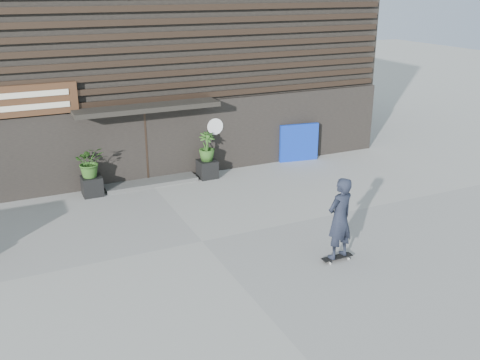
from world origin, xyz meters
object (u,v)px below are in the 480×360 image
blue_tarp (299,143)px  skateboarder (340,219)px  planter_pot_right (207,169)px  planter_pot_left (92,186)px

blue_tarp → skateboarder: size_ratio=0.71×
planter_pot_right → skateboarder: size_ratio=0.29×
planter_pot_left → blue_tarp: size_ratio=0.41×
planter_pot_left → blue_tarp: (7.52, 0.30, 0.39)m
skateboarder → planter_pot_left: bearing=123.6°
planter_pot_right → blue_tarp: 3.75m
skateboarder → blue_tarp: bearing=66.1°
planter_pot_left → skateboarder: skateboarder is taller
planter_pot_right → blue_tarp: size_ratio=0.41×
planter_pot_right → skateboarder: bearing=-84.6°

